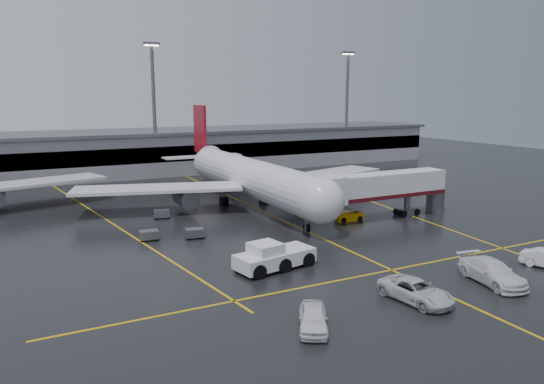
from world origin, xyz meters
name	(u,v)px	position (x,y,z in m)	size (l,w,h in m)	color
ground	(279,219)	(0.00, 0.00, 0.00)	(220.00, 220.00, 0.00)	black
apron_line_centre	(279,218)	(0.00, 0.00, 0.01)	(0.25, 90.00, 0.02)	gold
apron_line_stop	(392,270)	(0.00, -22.00, 0.01)	(60.00, 0.25, 0.02)	gold
apron_line_left	(105,219)	(-20.00, 10.00, 0.01)	(0.25, 70.00, 0.02)	gold
apron_line_right	(348,193)	(18.00, 10.00, 0.01)	(0.25, 70.00, 0.02)	gold
terminal	(172,150)	(0.00, 47.93, 4.32)	(122.00, 19.00, 8.60)	gray
light_mast_mid	(154,101)	(-5.00, 42.00, 14.47)	(3.00, 1.20, 25.45)	#595B60
light_mast_right	(347,100)	(40.00, 42.00, 14.47)	(3.00, 1.20, 25.45)	#595B60
main_airliner	(247,176)	(0.00, 9.70, 4.21)	(48.80, 45.60, 14.10)	silver
jet_bridge	(383,188)	(11.87, -6.00, 3.93)	(19.90, 3.40, 6.05)	silver
pushback_tractor	(273,257)	(-9.43, -16.74, 1.07)	(7.94, 4.39, 2.69)	silver
belt_loader	(349,216)	(7.52, -4.92, 0.54)	(3.59, 1.98, 2.18)	#D08E02
service_van_a	(416,291)	(-3.06, -28.36, 0.85)	(2.81, 6.08, 1.69)	silver
service_van_b	(492,272)	(5.38, -28.33, 0.97)	(2.73, 6.71, 1.95)	silver
service_van_d	(313,318)	(-12.57, -28.79, 0.81)	(1.91, 4.74, 1.61)	white
baggage_cart_a	(195,233)	(-12.60, -3.89, 0.63)	(2.18, 1.61, 1.12)	#595B60
baggage_cart_b	(149,235)	(-17.28, -2.38, 0.63)	(2.11, 1.48, 1.12)	#595B60
baggage_cart_c	(162,214)	(-13.40, 6.97, 0.63)	(2.25, 1.73, 1.12)	#595B60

